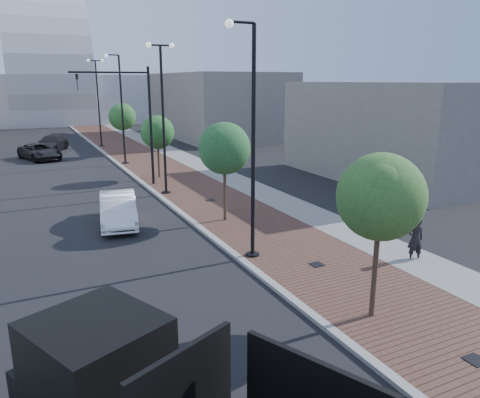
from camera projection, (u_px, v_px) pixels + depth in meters
name	position (u px, v px, depth m)	size (l,w,h in m)	color
sidewalk	(141.00, 152.00, 46.16)	(7.00, 140.00, 0.12)	#4C2D23
concrete_strip	(167.00, 150.00, 47.31)	(2.40, 140.00, 0.13)	slate
curb	(106.00, 154.00, 44.68)	(0.30, 140.00, 0.14)	gray
white_sedan	(118.00, 209.00, 23.04)	(1.71, 4.91, 1.62)	white
dark_car_mid	(40.00, 152.00, 42.04)	(2.47, 5.35, 1.49)	black
dark_car_far	(51.00, 143.00, 47.20)	(2.21, 5.45, 1.58)	black
pedestrian	(415.00, 239.00, 18.30)	(0.68, 0.45, 1.87)	black
streetlight_1	(251.00, 154.00, 17.70)	(1.44, 0.56, 9.21)	black
streetlight_2	(163.00, 119.00, 28.07)	(1.72, 0.56, 9.28)	black
streetlight_3	(121.00, 114.00, 38.59)	(1.44, 0.56, 9.21)	black
streetlight_4	(98.00, 102.00, 48.96)	(1.72, 0.56, 9.28)	black
traffic_mast	(137.00, 113.00, 30.26)	(5.09, 0.20, 8.00)	black
tree_0	(381.00, 197.00, 13.11)	(2.57, 2.55, 5.14)	#382619
tree_1	(225.00, 149.00, 22.70)	(2.62, 2.61, 5.14)	#382619
tree_2	(158.00, 132.00, 33.24)	(2.47, 2.44, 4.66)	#382619
tree_3	(123.00, 117.00, 43.61)	(2.58, 2.56, 5.01)	#382619
convention_center	(47.00, 87.00, 81.51)	(50.00, 30.00, 50.00)	#A1A4AB
commercial_block_ne	(216.00, 105.00, 59.16)	(12.00, 22.00, 8.00)	slate
commercial_block_e	(398.00, 130.00, 34.03)	(10.00, 16.00, 7.00)	#66635C
utility_cover_0	(475.00, 360.00, 11.74)	(0.50, 0.50, 0.02)	black
utility_cover_1	(317.00, 264.00, 17.83)	(0.50, 0.50, 0.02)	black
utility_cover_2	(210.00, 200.00, 27.40)	(0.50, 0.50, 0.02)	black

